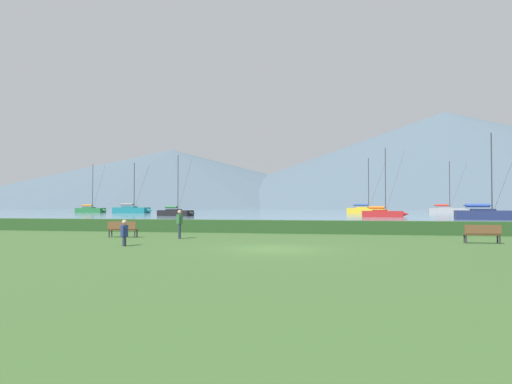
{
  "coord_description": "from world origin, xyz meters",
  "views": [
    {
      "loc": [
        2.9,
        -20.16,
        2.02
      ],
      "look_at": [
        -11.21,
        55.74,
        4.0
      ],
      "focal_mm": 32.02,
      "sensor_mm": 36.0,
      "label": 1
    }
  ],
  "objects_px": {
    "sailboat_slip_7": "(366,210)",
    "person_seated_viewer": "(124,232)",
    "sailboat_slip_6": "(91,210)",
    "sailboat_slip_5": "(132,210)",
    "person_standing_walker": "(180,222)",
    "sailboat_slip_2": "(176,212)",
    "park_bench_near_path": "(482,233)",
    "sailboat_slip_4": "(447,210)",
    "sailboat_slip_0": "(383,213)",
    "sailboat_slip_1": "(488,214)",
    "park_bench_under_tree": "(123,228)"
  },
  "relations": [
    {
      "from": "person_seated_viewer",
      "to": "park_bench_under_tree",
      "type": "bearing_deg",
      "value": 104.6
    },
    {
      "from": "sailboat_slip_2",
      "to": "park_bench_near_path",
      "type": "bearing_deg",
      "value": -38.48
    },
    {
      "from": "person_seated_viewer",
      "to": "sailboat_slip_0",
      "type": "bearing_deg",
      "value": 59.04
    },
    {
      "from": "sailboat_slip_5",
      "to": "person_standing_walker",
      "type": "relative_size",
      "value": 6.54
    },
    {
      "from": "sailboat_slip_0",
      "to": "sailboat_slip_4",
      "type": "distance_m",
      "value": 32.81
    },
    {
      "from": "sailboat_slip_6",
      "to": "sailboat_slip_7",
      "type": "distance_m",
      "value": 60.71
    },
    {
      "from": "sailboat_slip_7",
      "to": "person_seated_viewer",
      "type": "height_order",
      "value": "sailboat_slip_7"
    },
    {
      "from": "sailboat_slip_0",
      "to": "sailboat_slip_5",
      "type": "relative_size",
      "value": 0.97
    },
    {
      "from": "sailboat_slip_5",
      "to": "park_bench_under_tree",
      "type": "distance_m",
      "value": 72.55
    },
    {
      "from": "sailboat_slip_0",
      "to": "sailboat_slip_6",
      "type": "height_order",
      "value": "sailboat_slip_6"
    },
    {
      "from": "sailboat_slip_4",
      "to": "park_bench_near_path",
      "type": "height_order",
      "value": "sailboat_slip_4"
    },
    {
      "from": "park_bench_near_path",
      "to": "park_bench_under_tree",
      "type": "xyz_separation_m",
      "value": [
        -19.91,
        0.61,
        0.0
      ]
    },
    {
      "from": "sailboat_slip_4",
      "to": "sailboat_slip_7",
      "type": "distance_m",
      "value": 17.34
    },
    {
      "from": "sailboat_slip_0",
      "to": "sailboat_slip_7",
      "type": "bearing_deg",
      "value": 93.38
    },
    {
      "from": "sailboat_slip_5",
      "to": "person_standing_walker",
      "type": "xyz_separation_m",
      "value": [
        34.78,
        -65.88,
        0.23
      ]
    },
    {
      "from": "sailboat_slip_5",
      "to": "sailboat_slip_6",
      "type": "distance_m",
      "value": 12.25
    },
    {
      "from": "sailboat_slip_0",
      "to": "sailboat_slip_5",
      "type": "distance_m",
      "value": 54.05
    },
    {
      "from": "person_seated_viewer",
      "to": "sailboat_slip_5",
      "type": "bearing_deg",
      "value": 102.48
    },
    {
      "from": "sailboat_slip_0",
      "to": "sailboat_slip_2",
      "type": "relative_size",
      "value": 1.04
    },
    {
      "from": "sailboat_slip_0",
      "to": "sailboat_slip_6",
      "type": "distance_m",
      "value": 66.26
    },
    {
      "from": "sailboat_slip_0",
      "to": "park_bench_near_path",
      "type": "relative_size",
      "value": 5.94
    },
    {
      "from": "sailboat_slip_7",
      "to": "park_bench_near_path",
      "type": "bearing_deg",
      "value": -78.12
    },
    {
      "from": "person_standing_walker",
      "to": "sailboat_slip_0",
      "type": "bearing_deg",
      "value": 58.52
    },
    {
      "from": "sailboat_slip_4",
      "to": "park_bench_near_path",
      "type": "bearing_deg",
      "value": -92.82
    },
    {
      "from": "sailboat_slip_4",
      "to": "sailboat_slip_6",
      "type": "relative_size",
      "value": 0.98
    },
    {
      "from": "sailboat_slip_5",
      "to": "sailboat_slip_7",
      "type": "relative_size",
      "value": 0.96
    },
    {
      "from": "sailboat_slip_1",
      "to": "sailboat_slip_7",
      "type": "distance_m",
      "value": 35.63
    },
    {
      "from": "park_bench_under_tree",
      "to": "person_standing_walker",
      "type": "relative_size",
      "value": 1.09
    },
    {
      "from": "sailboat_slip_7",
      "to": "park_bench_under_tree",
      "type": "relative_size",
      "value": 6.26
    },
    {
      "from": "sailboat_slip_0",
      "to": "park_bench_near_path",
      "type": "height_order",
      "value": "sailboat_slip_0"
    },
    {
      "from": "sailboat_slip_2",
      "to": "park_bench_near_path",
      "type": "relative_size",
      "value": 5.69
    },
    {
      "from": "person_seated_viewer",
      "to": "sailboat_slip_2",
      "type": "bearing_deg",
      "value": 94.89
    },
    {
      "from": "sailboat_slip_5",
      "to": "person_seated_viewer",
      "type": "xyz_separation_m",
      "value": [
        33.8,
        -70.76,
        -0.05
      ]
    },
    {
      "from": "park_bench_under_tree",
      "to": "person_seated_viewer",
      "type": "bearing_deg",
      "value": -63.54
    },
    {
      "from": "sailboat_slip_0",
      "to": "sailboat_slip_2",
      "type": "xyz_separation_m",
      "value": [
        -32.85,
        0.28,
        -0.0
      ]
    },
    {
      "from": "sailboat_slip_0",
      "to": "park_bench_near_path",
      "type": "xyz_separation_m",
      "value": [
        0.82,
        -46.06,
        -0.05
      ]
    },
    {
      "from": "sailboat_slip_1",
      "to": "sailboat_slip_5",
      "type": "bearing_deg",
      "value": 160.97
    },
    {
      "from": "sailboat_slip_4",
      "to": "sailboat_slip_5",
      "type": "bearing_deg",
      "value": -164.12
    },
    {
      "from": "sailboat_slip_2",
      "to": "sailboat_slip_5",
      "type": "height_order",
      "value": "sailboat_slip_5"
    },
    {
      "from": "sailboat_slip_4",
      "to": "sailboat_slip_6",
      "type": "bearing_deg",
      "value": -167.93
    },
    {
      "from": "sailboat_slip_4",
      "to": "park_bench_under_tree",
      "type": "xyz_separation_m",
      "value": [
        -34.53,
        -74.4,
        -0.14
      ]
    },
    {
      "from": "sailboat_slip_2",
      "to": "sailboat_slip_4",
      "type": "distance_m",
      "value": 56.16
    },
    {
      "from": "sailboat_slip_6",
      "to": "park_bench_under_tree",
      "type": "height_order",
      "value": "sailboat_slip_6"
    },
    {
      "from": "sailboat_slip_1",
      "to": "person_standing_walker",
      "type": "bearing_deg",
      "value": -120.52
    },
    {
      "from": "sailboat_slip_6",
      "to": "sailboat_slip_7",
      "type": "height_order",
      "value": "sailboat_slip_7"
    },
    {
      "from": "park_bench_near_path",
      "to": "sailboat_slip_0",
      "type": "bearing_deg",
      "value": 90.33
    },
    {
      "from": "sailboat_slip_0",
      "to": "person_seated_viewer",
      "type": "height_order",
      "value": "sailboat_slip_0"
    },
    {
      "from": "sailboat_slip_1",
      "to": "sailboat_slip_4",
      "type": "distance_m",
      "value": 38.33
    },
    {
      "from": "sailboat_slip_4",
      "to": "sailboat_slip_7",
      "type": "bearing_deg",
      "value": -154.93
    },
    {
      "from": "sailboat_slip_5",
      "to": "park_bench_near_path",
      "type": "relative_size",
      "value": 6.15
    }
  ]
}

